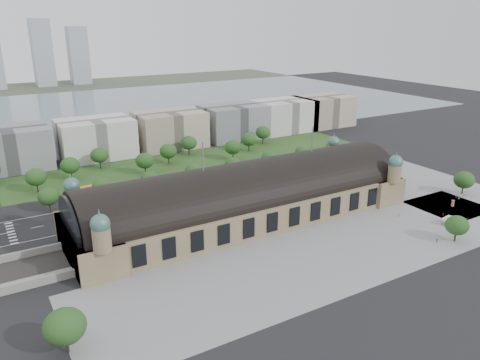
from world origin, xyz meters
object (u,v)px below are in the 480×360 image
traffic_car_5 (248,183)px  parked_car_2 (139,221)px  bus_mid (209,194)px  advertising_column (453,203)px  bus_east (275,181)px  pedestrian_5 (459,198)px  petrol_station (84,190)px  traffic_car_2 (81,219)px  parked_car_1 (91,230)px  parked_car_3 (93,230)px  pedestrian_1 (443,215)px  pedestrian_2 (456,196)px  pedestrian_3 (468,219)px  van_south (447,221)px  traffic_car_3 (183,197)px  bus_west (218,194)px  parked_car_0 (93,230)px  parked_car_6 (185,207)px  parked_car_5 (126,224)px  traffic_car_6 (335,171)px  pedestrian_0 (399,215)px  pedestrian_4 (437,241)px

traffic_car_5 → parked_car_2: traffic_car_5 is taller
bus_mid → advertising_column: 115.28m
bus_east → pedestrian_5: bus_east is taller
traffic_car_5 → bus_mid: size_ratio=0.32×
petrol_station → traffic_car_2: bearing=-105.7°
parked_car_1 → parked_car_3: parked_car_3 is taller
pedestrian_5 → bus_mid: bearing=-158.2°
pedestrian_1 → pedestrian_2: bearing=-8.0°
pedestrian_3 → van_south: bearing=3.0°
advertising_column → van_south: bearing=-149.6°
traffic_car_3 → bus_west: 17.34m
traffic_car_5 → parked_car_3: size_ratio=0.91×
traffic_car_3 → pedestrian_5: bearing=-121.0°
parked_car_0 → bus_east: 99.08m
traffic_car_5 → parked_car_6: 45.71m
traffic_car_3 → parked_car_5: size_ratio=1.14×
traffic_car_2 → traffic_car_3: (48.79, 2.01, 0.02)m
traffic_car_2 → bus_mid: bus_mid is taller
parked_car_0 → parked_car_2: 19.52m
parked_car_3 → pedestrian_2: size_ratio=3.03×
traffic_car_5 → bus_east: bus_east is taller
traffic_car_6 → parked_car_5: traffic_car_6 is taller
traffic_car_6 → parked_car_2: (-120.45, -10.67, -0.09)m
traffic_car_5 → pedestrian_0: size_ratio=2.85×
parked_car_2 → pedestrian_2: 152.52m
bus_west → pedestrian_3: bearing=-139.2°
parked_car_3 → bus_mid: (59.31, 11.00, 1.07)m
parked_car_1 → traffic_car_2: bearing=163.8°
parked_car_0 → pedestrian_2: bearing=46.3°
advertising_column → pedestrian_5: bearing=21.7°
traffic_car_3 → parked_car_5: 37.03m
parked_car_0 → parked_car_5: parked_car_0 is taller
parked_car_6 → bus_mid: bus_mid is taller
traffic_car_6 → parked_car_1: parked_car_1 is taller
parked_car_1 → bus_west: size_ratio=0.42×
petrol_station → parked_car_2: bearing=-74.2°
traffic_car_2 → parked_car_6: 45.52m
pedestrian_4 → parked_car_1: bearing=-72.7°
van_south → pedestrian_4: (-19.03, -9.67, -0.55)m
traffic_car_6 → parked_car_0: (-139.97, -10.67, 0.07)m
parked_car_3 → bus_east: bearing=74.7°
parked_car_0 → pedestrian_4: (113.35, -78.44, 0.01)m
parked_car_2 → parked_car_6: (23.34, 4.00, 0.06)m
parked_car_5 → pedestrian_4: size_ratio=2.97×
traffic_car_2 → bus_west: (64.13, -6.01, 1.06)m
traffic_car_3 → pedestrian_2: size_ratio=3.45×
pedestrian_0 → pedestrian_2: 42.35m
pedestrian_0 → pedestrian_1: bearing=-10.3°
petrol_station → parked_car_2: 46.09m
traffic_car_3 → parked_car_0: (-47.31, -16.34, 0.01)m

